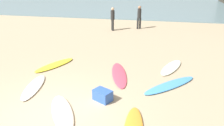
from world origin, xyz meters
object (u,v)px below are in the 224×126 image
at_px(surfboard_1, 119,74).
at_px(beachgoer_near, 139,16).
at_px(surfboard_2, 171,67).
at_px(surfboard_6, 34,87).
at_px(surfboard_0, 170,85).
at_px(surfboard_5, 55,65).
at_px(surfboard_3, 62,112).
at_px(beach_cooler, 103,95).
at_px(beachgoer_mid, 113,18).

bearing_deg(surfboard_1, beachgoer_near, -104.82).
xyz_separation_m(surfboard_2, surfboard_6, (-4.89, -2.86, -0.00)).
bearing_deg(surfboard_6, surfboard_0, 2.80).
relative_size(surfboard_0, beachgoer_near, 1.47).
relative_size(surfboard_2, surfboard_5, 0.99).
height_order(surfboard_1, surfboard_3, surfboard_3).
relative_size(surfboard_1, beach_cooler, 4.26).
height_order(surfboard_2, beachgoer_near, beachgoer_near).
xyz_separation_m(surfboard_2, surfboard_5, (-5.06, -0.78, -0.00)).
bearing_deg(surfboard_5, beachgoer_mid, 106.24).
distance_m(surfboard_0, beach_cooler, 2.60).
distance_m(surfboard_6, beachgoer_near, 10.57).
distance_m(surfboard_5, beachgoer_near, 8.65).
bearing_deg(surfboard_6, beachgoer_mid, 73.50).
xyz_separation_m(surfboard_0, beachgoer_near, (-1.99, 9.03, 0.90)).
xyz_separation_m(surfboard_2, beachgoer_near, (-2.10, 7.30, 0.89)).
relative_size(surfboard_5, beachgoer_mid, 1.26).
distance_m(surfboard_1, surfboard_3, 3.18).
bearing_deg(beachgoer_near, surfboard_3, -127.65).
xyz_separation_m(surfboard_3, beachgoer_mid, (-0.67, 10.52, 0.87)).
relative_size(surfboard_0, surfboard_2, 1.22).
bearing_deg(surfboard_2, surfboard_1, -129.76).
bearing_deg(surfboard_3, beachgoer_mid, -117.80).
height_order(surfboard_0, surfboard_2, surfboard_2).
bearing_deg(beachgoer_mid, surfboard_0, 178.70).
height_order(surfboard_3, beach_cooler, beach_cooler).
distance_m(surfboard_5, beachgoer_mid, 7.32).
height_order(surfboard_1, surfboard_2, surfboard_2).
height_order(surfboard_0, surfboard_3, same).
bearing_deg(surfboard_6, beach_cooler, -17.21).
height_order(surfboard_2, surfboard_3, surfboard_2).
height_order(beachgoer_near, beachgoer_mid, beachgoer_near).
bearing_deg(surfboard_2, beachgoer_mid, 142.68).
distance_m(surfboard_6, beachgoer_mid, 9.34).
distance_m(surfboard_2, beach_cooler, 3.89).
bearing_deg(beachgoer_near, surfboard_6, -137.26).
bearing_deg(surfboard_3, surfboard_2, -159.68).
xyz_separation_m(surfboard_2, beachgoer_mid, (-3.92, 6.40, 0.86)).
distance_m(surfboard_2, surfboard_5, 5.12).
relative_size(surfboard_0, surfboard_5, 1.20).
bearing_deg(surfboard_0, surfboard_6, -122.22).
relative_size(surfboard_5, surfboard_6, 1.06).
bearing_deg(surfboard_5, beach_cooler, -15.19).
bearing_deg(surfboard_6, surfboard_1, 20.72).
xyz_separation_m(surfboard_6, beachgoer_near, (2.78, 10.16, 0.90)).
relative_size(surfboard_0, surfboard_6, 1.27).
height_order(surfboard_1, beach_cooler, beach_cooler).
distance_m(surfboard_3, beachgoer_near, 11.52).
height_order(surfboard_2, beachgoer_mid, beachgoer_mid).
xyz_separation_m(surfboard_5, beachgoer_near, (2.96, 8.08, 0.90)).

